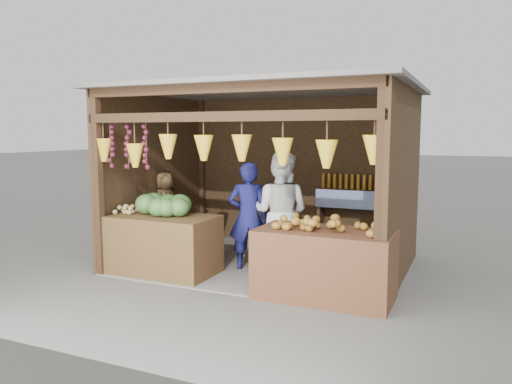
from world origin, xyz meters
TOP-DOWN VIEW (x-y plane):
  - ground at (0.00, 0.00)m, footprint 80.00×80.00m
  - stall_structure at (-0.03, -0.04)m, footprint 4.30×3.30m
  - back_shelf at (1.05, 1.28)m, footprint 1.25×0.32m
  - counter_left at (-1.14, -1.03)m, footprint 1.48×0.85m
  - counter_right at (1.24, -1.13)m, footprint 1.63×0.85m
  - stool at (-1.80, -0.02)m, footprint 0.32×0.32m
  - man_standing at (-0.13, -0.36)m, footprint 0.68×0.57m
  - woman_standing at (0.34, -0.27)m, footprint 0.85×0.67m
  - vendor_seated at (-1.80, -0.02)m, footprint 0.62×0.58m
  - melon_pile at (-1.14, -0.97)m, footprint 1.00×0.50m
  - tanfruit_pile at (-1.75, -1.07)m, footprint 0.34×0.40m
  - mango_pile at (1.27, -1.14)m, footprint 1.40×0.64m

SIDE VIEW (x-z plane):
  - ground at x=0.00m, z-range 0.00..0.00m
  - stool at x=-1.80m, z-range 0.00..0.30m
  - counter_left at x=-1.14m, z-range 0.00..0.84m
  - counter_right at x=1.24m, z-range 0.00..0.84m
  - man_standing at x=-0.13m, z-range 0.00..1.59m
  - vendor_seated at x=-1.80m, z-range 0.30..1.36m
  - woman_standing at x=0.34m, z-range 0.00..1.74m
  - back_shelf at x=1.05m, z-range 0.21..1.54m
  - tanfruit_pile at x=-1.75m, z-range 0.84..0.97m
  - mango_pile at x=1.27m, z-range 0.84..1.06m
  - melon_pile at x=-1.14m, z-range 0.84..1.16m
  - stall_structure at x=-0.03m, z-range 0.34..3.00m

